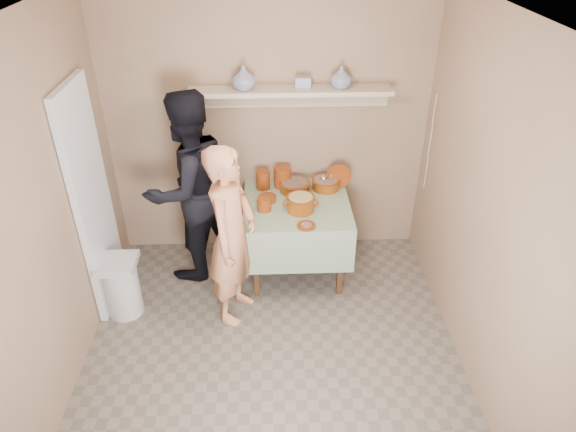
{
  "coord_description": "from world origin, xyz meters",
  "views": [
    {
      "loc": [
        0.02,
        -2.76,
        3.15
      ],
      "look_at": [
        0.15,
        0.75,
        0.95
      ],
      "focal_mm": 32.0,
      "sensor_mm": 36.0,
      "label": 1
    }
  ],
  "objects_px": {
    "trash_bin": "(122,286)",
    "person_cook": "(232,236)",
    "serving_table": "(297,214)",
    "person_helper": "(189,188)",
    "cazuela_rice": "(301,202)"
  },
  "relations": [
    {
      "from": "person_helper",
      "to": "cazuela_rice",
      "type": "bearing_deg",
      "value": 127.34
    },
    {
      "from": "trash_bin",
      "to": "serving_table",
      "type": "bearing_deg",
      "value": 19.92
    },
    {
      "from": "person_helper",
      "to": "trash_bin",
      "type": "distance_m",
      "value": 1.04
    },
    {
      "from": "person_helper",
      "to": "trash_bin",
      "type": "bearing_deg",
      "value": 4.41
    },
    {
      "from": "trash_bin",
      "to": "person_helper",
      "type": "bearing_deg",
      "value": 46.6
    },
    {
      "from": "serving_table",
      "to": "trash_bin",
      "type": "xyz_separation_m",
      "value": [
        -1.54,
        -0.56,
        -0.36
      ]
    },
    {
      "from": "person_cook",
      "to": "trash_bin",
      "type": "xyz_separation_m",
      "value": [
        -0.98,
        0.03,
        -0.52
      ]
    },
    {
      "from": "cazuela_rice",
      "to": "person_helper",
      "type": "bearing_deg",
      "value": 169.52
    },
    {
      "from": "trash_bin",
      "to": "person_cook",
      "type": "bearing_deg",
      "value": -1.62
    },
    {
      "from": "person_cook",
      "to": "serving_table",
      "type": "height_order",
      "value": "person_cook"
    },
    {
      "from": "cazuela_rice",
      "to": "trash_bin",
      "type": "bearing_deg",
      "value": -165.13
    },
    {
      "from": "cazuela_rice",
      "to": "serving_table",
      "type": "bearing_deg",
      "value": 100.61
    },
    {
      "from": "cazuela_rice",
      "to": "trash_bin",
      "type": "xyz_separation_m",
      "value": [
        -1.57,
        -0.42,
        -0.56
      ]
    },
    {
      "from": "serving_table",
      "to": "person_cook",
      "type": "bearing_deg",
      "value": -133.59
    },
    {
      "from": "person_cook",
      "to": "serving_table",
      "type": "relative_size",
      "value": 1.65
    }
  ]
}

